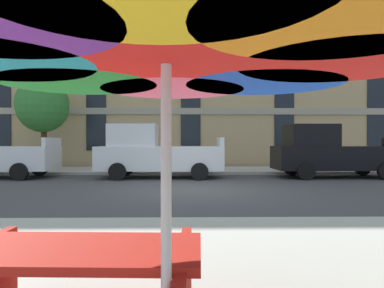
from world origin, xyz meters
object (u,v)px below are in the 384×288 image
at_px(pickup_white_midblock, 155,153).
at_px(street_tree_left, 43,103).
at_px(picnic_table, 71,287).
at_px(patio_umbrella, 166,18).
at_px(pickup_black, 331,153).

relative_size(pickup_white_midblock, street_tree_left, 1.03).
bearing_deg(pickup_white_midblock, picnic_table, -87.70).
bearing_deg(pickup_white_midblock, street_tree_left, 151.70).
distance_m(pickup_white_midblock, street_tree_left, 7.02).
bearing_deg(pickup_white_midblock, patio_umbrella, -84.70).
xyz_separation_m(pickup_black, patio_umbrella, (-6.14, -12.70, 1.15)).
height_order(pickup_black, patio_umbrella, patio_umbrella).
bearing_deg(picnic_table, pickup_white_midblock, 92.30).
bearing_deg(patio_umbrella, street_tree_left, 113.83).
xyz_separation_m(street_tree_left, picnic_table, (6.30, -15.31, -2.93)).
bearing_deg(street_tree_left, picnic_table, -67.62).
distance_m(pickup_black, picnic_table, 13.97).
xyz_separation_m(pickup_white_midblock, street_tree_left, (-5.81, 3.13, 2.39)).
distance_m(patio_umbrella, picnic_table, 1.90).
height_order(street_tree_left, patio_umbrella, street_tree_left).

